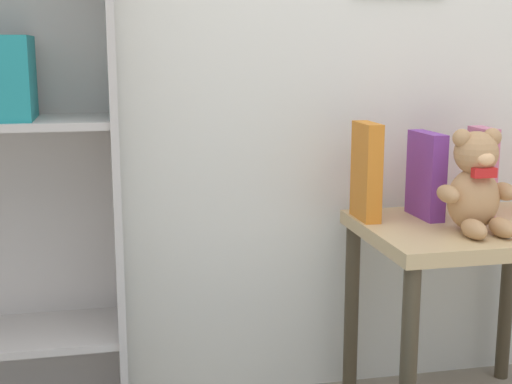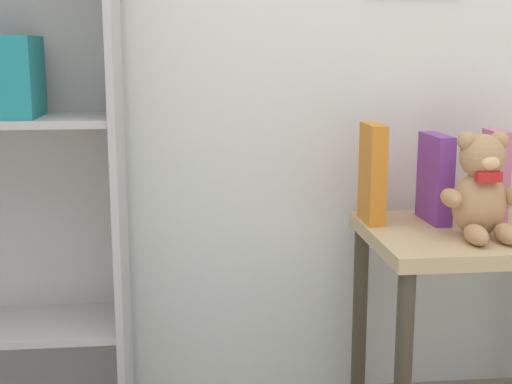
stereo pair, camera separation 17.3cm
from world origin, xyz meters
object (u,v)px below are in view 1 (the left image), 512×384
Objects in this scene: teddy_bear at (476,185)px; book_standing_orange at (366,171)px; display_table at (468,258)px; book_standing_purple at (426,175)px; book_standing_pink at (481,171)px.

book_standing_orange is at bearing 140.62° from teddy_bear.
teddy_bear is (-0.03, -0.07, 0.20)m from display_table.
teddy_bear is at bearing -112.50° from display_table.
book_standing_purple is 0.96× the size of book_standing_pink.
book_standing_purple is (-0.05, 0.16, -0.00)m from teddy_bear.
display_table is at bearing -52.27° from book_standing_purple.
teddy_bear is 0.99× the size of book_standing_orange.
book_standing_purple is (0.16, -0.01, -0.01)m from book_standing_orange.
teddy_bear is 0.20m from book_standing_pink.
teddy_bear reaches higher than book_standing_purple.
book_standing_purple is (-0.08, 0.10, 0.20)m from display_table.
book_standing_orange is (-0.24, 0.11, 0.22)m from display_table.
book_standing_pink is at bearing -0.53° from book_standing_purple.
book_standing_purple is at bearing -4.00° from book_standing_orange.
book_standing_orange reaches higher than display_table.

